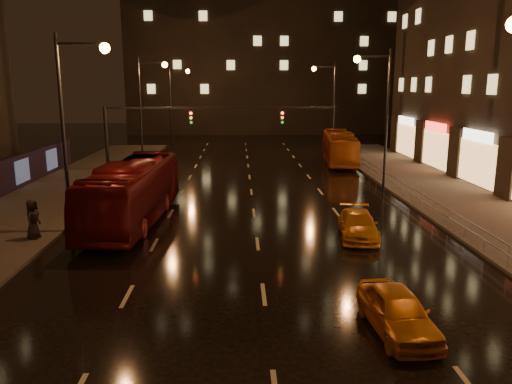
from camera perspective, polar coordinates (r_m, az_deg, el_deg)
ground at (r=34.01m, az=-0.45°, el=-0.71°), size 140.00×140.00×0.00m
sidewalk_left at (r=31.74m, az=-25.38°, el=-2.69°), size 7.00×70.00×0.15m
sidewalk_right at (r=32.48m, az=24.38°, el=-2.29°), size 7.00×70.00×0.15m
building_distant at (r=85.93m, az=1.37°, el=19.10°), size 44.00×16.00×36.00m
traffic_signal at (r=33.53m, az=-9.21°, el=7.15°), size 15.31×0.32×6.20m
railing_right at (r=33.72m, az=17.24°, el=0.19°), size 0.05×56.00×1.00m
bus_red at (r=28.73m, az=-13.87°, el=0.04°), size 3.64×12.46×3.43m
bus_curb at (r=49.87m, az=9.50°, el=5.04°), size 3.74×11.31×3.09m
taxi_near at (r=16.46m, az=15.86°, el=-12.99°), size 1.93×4.16×1.38m
taxi_far at (r=25.76m, az=11.57°, el=-3.67°), size 2.36×4.65×1.29m
pedestrian_c at (r=26.77m, az=-24.16°, el=-2.84°), size 0.69×1.00×1.96m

